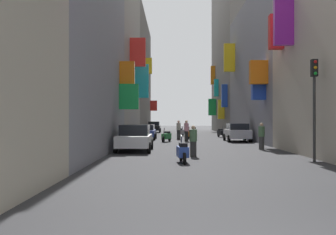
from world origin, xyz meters
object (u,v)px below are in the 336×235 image
at_px(parked_car_white, 135,137).
at_px(parked_car_black, 154,127).
at_px(scooter_green, 167,136).
at_px(pedestrian_crossing, 262,136).
at_px(parked_car_silver, 237,132).
at_px(scooter_white, 194,131).
at_px(scooter_black, 221,133).
at_px(pedestrian_near_right, 193,141).
at_px(scooter_orange, 191,134).
at_px(pedestrian_near_left, 186,131).
at_px(traffic_light_near_corner, 314,92).
at_px(scooter_silver, 181,132).
at_px(parked_car_blue, 146,132).
at_px(scooter_blue, 183,152).
at_px(pedestrian_mid_street, 179,130).

relative_size(parked_car_white, parked_car_black, 1.00).
height_order(scooter_green, pedestrian_crossing, pedestrian_crossing).
distance_m(parked_car_silver, scooter_white, 14.95).
relative_size(parked_car_black, scooter_black, 2.15).
relative_size(parked_car_silver, scooter_green, 2.05).
height_order(scooter_black, pedestrian_near_right, pedestrian_near_right).
bearing_deg(pedestrian_crossing, scooter_orange, 106.88).
relative_size(parked_car_black, pedestrian_near_left, 2.37).
height_order(parked_car_white, traffic_light_near_corner, traffic_light_near_corner).
bearing_deg(parked_car_black, pedestrian_near_right, -84.22).
height_order(parked_car_silver, traffic_light_near_corner, traffic_light_near_corner).
distance_m(parked_car_silver, scooter_silver, 10.37).
bearing_deg(scooter_orange, parked_car_blue, -171.22).
relative_size(parked_car_black, scooter_blue, 2.32).
relative_size(parked_car_white, pedestrian_crossing, 2.55).
xyz_separation_m(scooter_black, pedestrian_crossing, (0.45, -15.83, 0.35)).
relative_size(parked_car_silver, pedestrian_near_right, 2.55).
distance_m(scooter_blue, pedestrian_crossing, 8.66).
distance_m(scooter_silver, pedestrian_mid_street, 6.01).
distance_m(parked_car_silver, traffic_light_near_corner, 15.47).
relative_size(parked_car_blue, scooter_white, 2.29).
xyz_separation_m(parked_car_white, pedestrian_near_left, (3.38, 9.71, 0.08)).
distance_m(parked_car_blue, scooter_black, 8.50).
bearing_deg(scooter_silver, pedestrian_mid_street, -93.65).
xyz_separation_m(scooter_black, pedestrian_mid_street, (-4.37, -3.96, 0.40)).
xyz_separation_m(pedestrian_crossing, traffic_light_near_corner, (0.71, -6.83, 2.21)).
bearing_deg(traffic_light_near_corner, scooter_orange, 103.07).
bearing_deg(parked_car_silver, scooter_silver, 115.02).
relative_size(parked_car_blue, traffic_light_near_corner, 0.97).
relative_size(scooter_silver, scooter_blue, 1.07).
bearing_deg(parked_car_silver, pedestrian_mid_street, 144.47).
xyz_separation_m(pedestrian_crossing, pedestrian_mid_street, (-4.82, 11.86, 0.05)).
height_order(scooter_white, scooter_blue, same).
distance_m(scooter_white, scooter_blue, 30.32).
bearing_deg(pedestrian_near_right, scooter_white, 86.52).
relative_size(scooter_white, pedestrian_near_right, 1.23).
distance_m(parked_car_black, scooter_orange, 18.03).
distance_m(scooter_orange, traffic_light_near_corner, 19.69).
distance_m(pedestrian_crossing, pedestrian_near_right, 6.17).
bearing_deg(scooter_black, pedestrian_crossing, -88.38).
bearing_deg(scooter_white, pedestrian_mid_street, -100.48).
height_order(pedestrian_near_right, pedestrian_mid_street, pedestrian_mid_street).
bearing_deg(scooter_white, scooter_blue, -94.32).
xyz_separation_m(scooter_blue, pedestrian_near_right, (0.61, 2.74, 0.30)).
height_order(parked_car_silver, scooter_silver, parked_car_silver).
bearing_deg(parked_car_black, scooter_blue, -85.60).
bearing_deg(pedestrian_near_left, parked_car_silver, -1.28).
distance_m(scooter_blue, pedestrian_near_right, 2.82).
bearing_deg(scooter_white, parked_car_black, 127.93).
bearing_deg(scooter_black, scooter_green, -124.36).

